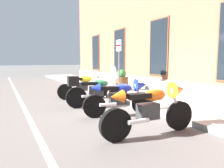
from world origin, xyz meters
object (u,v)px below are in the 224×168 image
motorcycle_yellow_naked (84,87)px  motorcycle_orange_sport (154,107)px  motorcycle_blue_sport (122,96)px  barrel_planter (122,82)px  parking_sign (119,59)px  motorcycle_green_touring (95,90)px

motorcycle_yellow_naked → motorcycle_orange_sport: size_ratio=0.92×
motorcycle_blue_sport → barrel_planter: 4.03m
parking_sign → barrel_planter: 1.53m
motorcycle_yellow_naked → motorcycle_green_touring: size_ratio=0.96×
motorcycle_green_touring → parking_sign: (-1.18, 1.59, 1.04)m
motorcycle_blue_sport → parking_sign: (-2.58, 1.38, 1.03)m
motorcycle_green_touring → barrel_planter: bearing=132.5°
motorcycle_blue_sport → motorcycle_green_touring: bearing=-171.4°
motorcycle_green_touring → motorcycle_orange_sport: motorcycle_green_touring is taller
motorcycle_yellow_naked → motorcycle_green_touring: motorcycle_green_touring is taller
parking_sign → motorcycle_blue_sport: bearing=-28.2°
motorcycle_yellow_naked → motorcycle_orange_sport: (4.52, -0.18, 0.10)m
motorcycle_green_touring → motorcycle_blue_sport: motorcycle_green_touring is taller
motorcycle_blue_sport → motorcycle_orange_sport: motorcycle_orange_sport is taller
motorcycle_orange_sport → parking_sign: (-4.16, 1.58, 1.01)m
motorcycle_blue_sport → motorcycle_orange_sport: (1.59, -0.20, 0.02)m
motorcycle_green_touring → motorcycle_blue_sport: size_ratio=1.06×
motorcycle_yellow_naked → motorcycle_green_touring: 1.55m
parking_sign → motorcycle_green_touring: bearing=-53.4°
motorcycle_yellow_naked → motorcycle_green_touring: bearing=-7.0°
parking_sign → barrel_planter: bearing=143.1°
motorcycle_green_touring → barrel_planter: (-2.08, 2.26, -0.00)m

